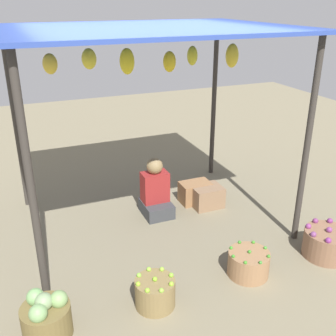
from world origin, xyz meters
name	(u,v)px	position (x,y,z in m)	size (l,w,h in m)	color
ground_plane	(151,219)	(0.00, 0.00, 0.00)	(14.00, 14.00, 0.00)	#7B7258
market_stall_structure	(147,45)	(0.00, 0.01, 2.18)	(3.17, 2.41, 2.37)	#38332D
vendor_person	(156,193)	(0.11, 0.13, 0.30)	(0.36, 0.44, 0.78)	#393B3E
basket_cabbages	(46,317)	(-1.48, -1.47, 0.19)	(0.42, 0.42, 0.43)	brown
basket_limes	(155,292)	(-0.51, -1.49, 0.14)	(0.38, 0.38, 0.32)	olive
basket_green_chilies	(248,263)	(0.54, -1.43, 0.13)	(0.43, 0.43, 0.29)	#99704B
basket_purple_onions	(327,243)	(1.53, -1.48, 0.15)	(0.51, 0.51, 0.36)	#876147
wooden_crate_near_vendor	(207,196)	(0.84, 0.05, 0.14)	(0.40, 0.33, 0.29)	#8A6A4C
wooden_crate_stacked_rear	(195,192)	(0.74, 0.23, 0.15)	(0.42, 0.28, 0.29)	#956943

